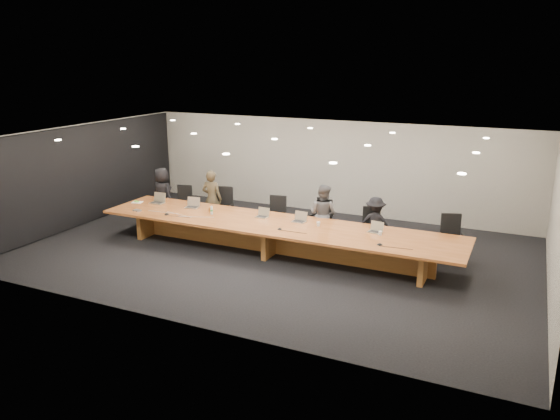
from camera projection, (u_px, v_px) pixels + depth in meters
The scene contains 29 objects.
ground at pixel (275, 253), 13.26m from camera, with size 12.00×12.00×0.00m, color black.
back_wall at pixel (332, 167), 16.37m from camera, with size 12.00×0.02×2.80m, color beige.
left_wall_panel at pixel (84, 176), 15.29m from camera, with size 0.08×7.84×2.74m, color black.
conference_table at pixel (275, 232), 13.12m from camera, with size 9.00×1.80×0.75m.
chair_far_left at pixel (182, 204), 15.66m from camera, with size 0.53×0.53×1.05m, color black, non-canonical shape.
chair_left at pixel (222, 208), 15.07m from camera, with size 0.58×0.58×1.15m, color black, non-canonical shape.
chair_mid_left at pixel (276, 216), 14.36m from camera, with size 0.55×0.55×1.08m, color black, non-canonical shape.
chair_mid_right at pixel (319, 220), 13.99m from camera, with size 0.57×0.57×1.11m, color black, non-canonical shape.
chair_right at pixel (371, 228), 13.42m from camera, with size 0.53×0.53×1.04m, color black, non-canonical shape.
chair_far_right at pixel (452, 238), 12.62m from camera, with size 0.56×0.56×1.10m, color black, non-canonical shape.
person_a at pixel (163, 194), 15.70m from camera, with size 0.76×0.49×1.55m, color black.
person_b at pixel (212, 199), 15.07m from camera, with size 0.59×0.38×1.61m, color #3A311F.
person_c at pixel (323, 214), 13.72m from camera, with size 0.75×0.58×1.54m, color #4F4F51.
person_d at pixel (375, 224), 13.28m from camera, with size 0.86×0.50×1.34m, color black.
laptop_a at pixel (157, 198), 14.78m from camera, with size 0.37×0.27×0.29m, color #BCB090, non-canonical shape.
laptop_b at pixel (192, 203), 14.35m from camera, with size 0.35×0.25×0.27m, color #BBA88F, non-canonical shape.
laptop_c at pixel (262, 213), 13.49m from camera, with size 0.30×0.22×0.24m, color tan, non-canonical shape.
laptop_d at pixel (299, 217), 13.11m from camera, with size 0.32×0.23×0.25m, color tan, non-canonical shape.
laptop_e at pixel (375, 227), 12.33m from camera, with size 0.31×0.22×0.24m, color tan, non-canonical shape.
water_bottle at pixel (212, 210), 13.77m from camera, with size 0.06×0.06×0.20m, color silver.
amber_mug at pixel (210, 210), 14.01m from camera, with size 0.08×0.08×0.10m, color brown.
paper_cup_near at pixel (318, 224), 12.81m from camera, with size 0.09×0.09×0.10m, color silver.
paper_cup_far at pixel (380, 233), 12.16m from camera, with size 0.08×0.08×0.09m, color white.
notepad at pixel (137, 202), 14.90m from camera, with size 0.26×0.21×0.02m, color white.
lime_gadget at pixel (137, 201), 14.90m from camera, with size 0.14×0.08×0.02m, color #6AD037.
av_box at pixel (137, 210), 14.08m from camera, with size 0.19×0.15×0.03m, color #ACACB1.
mic_left at pixel (167, 214), 13.77m from camera, with size 0.13×0.13×0.03m, color black.
mic_center at pixel (280, 229), 12.59m from camera, with size 0.11×0.11×0.03m, color black.
mic_right at pixel (380, 244), 11.55m from camera, with size 0.13×0.13×0.03m, color black.
Camera 1 is at (5.36, -11.27, 4.59)m, focal length 35.00 mm.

